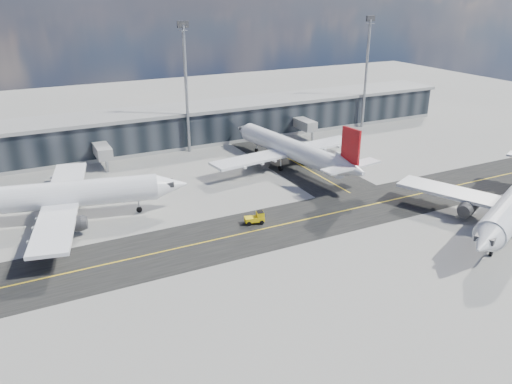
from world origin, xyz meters
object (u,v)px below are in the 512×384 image
airliner_redtail (292,149)px  baggage_tug (256,218)px  service_van (275,145)px  airliner_af (49,197)px

airliner_redtail → baggage_tug: bearing=-139.6°
baggage_tug → service_van: (22.46, 34.96, -0.25)m
airliner_af → service_van: 55.37m
airliner_af → airliner_redtail: size_ratio=1.05×
airliner_af → airliner_redtail: 48.42m
baggage_tug → service_van: size_ratio=0.64×
service_van → airliner_redtail: bearing=-113.1°
airliner_redtail → airliner_af: bearing=178.5°
airliner_af → service_van: airliner_af is taller
service_van → airliner_af: bearing=-168.1°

